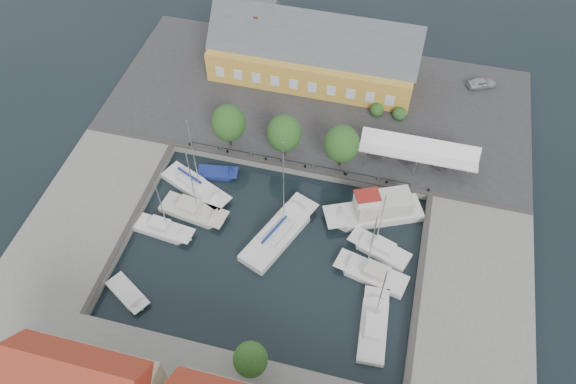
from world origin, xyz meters
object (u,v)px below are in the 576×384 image
object	(u,v)px
center_sailboat	(278,235)
east_boat_a	(381,250)
west_boat_a	(195,187)
launch_sw	(128,294)
launch_nw	(217,174)
east_boat_c	(373,328)
warehouse	(310,52)
west_boat_b	(192,211)
trawler	(377,210)
car_silver	(482,83)
car_red	(278,130)
tent_canopy	(419,149)
east_boat_b	(373,275)
west_boat_c	(163,230)

from	to	relation	value
center_sailboat	east_boat_a	distance (m)	11.58
west_boat_a	launch_sw	distance (m)	15.44
launch_nw	east_boat_c	bearing A→B (deg)	-35.38
warehouse	west_boat_b	world-z (taller)	warehouse
west_boat_b	launch_nw	size ratio (longest dim) A/B	2.09
trawler	launch_nw	size ratio (longest dim) A/B	2.21
car_silver	car_red	distance (m)	29.58
car_silver	east_boat_a	xyz separation A→B (m)	(-9.51, -29.68, -1.41)
east_boat_a	launch_nw	distance (m)	22.20
tent_canopy	east_boat_a	xyz separation A→B (m)	(-2.24, -13.00, -3.42)
east_boat_a	east_boat_b	xyz separation A→B (m)	(-0.35, -3.30, -0.00)
warehouse	west_boat_c	world-z (taller)	warehouse
center_sailboat	east_boat_b	world-z (taller)	center_sailboat
east_boat_b	launch_sw	distance (m)	26.13
center_sailboat	west_boat_a	size ratio (longest dim) A/B	1.20
warehouse	east_boat_a	size ratio (longest dim) A/B	2.79
west_boat_a	car_red	bearing A→B (deg)	54.00
tent_canopy	east_boat_c	xyz separation A→B (m)	(-1.59, -22.36, -3.43)
car_silver	launch_sw	distance (m)	54.06
west_boat_a	east_boat_a	bearing A→B (deg)	-8.48
warehouse	car_red	size ratio (longest dim) A/B	8.02
center_sailboat	west_boat_a	distance (m)	12.38
east_boat_b	launch_sw	bearing A→B (deg)	-160.85
east_boat_b	trawler	bearing A→B (deg)	95.92
tent_canopy	car_red	world-z (taller)	tent_canopy
west_boat_b	west_boat_c	xyz separation A→B (m)	(-2.29, -3.33, 0.00)
launch_sw	launch_nw	world-z (taller)	launch_sw
east_boat_c	west_boat_c	bearing A→B (deg)	166.69
east_boat_a	west_boat_a	xyz separation A→B (m)	(-23.15, 3.45, 0.01)
west_boat_b	west_boat_c	world-z (taller)	west_boat_b
warehouse	launch_sw	xyz separation A→B (m)	(-10.68, -38.72, -4.34)
tent_canopy	west_boat_a	xyz separation A→B (m)	(-25.40, -9.54, -3.41)
west_boat_b	center_sailboat	bearing A→B (deg)	-4.18
east_boat_a	west_boat_a	size ratio (longest dim) A/B	0.82
trawler	east_boat_a	bearing A→B (deg)	-76.13
car_silver	car_red	world-z (taller)	car_silver
east_boat_c	launch_sw	distance (m)	25.81
car_silver	west_boat_b	bearing A→B (deg)	108.68
center_sailboat	trawler	bearing A→B (deg)	28.71
trawler	east_boat_b	world-z (taller)	east_boat_b
tent_canopy	trawler	size ratio (longest dim) A/B	1.19
east_boat_c	center_sailboat	bearing A→B (deg)	145.19
trawler	west_boat_c	distance (m)	24.66
west_boat_b	launch_sw	bearing A→B (deg)	-103.86
car_silver	west_boat_b	xyz separation A→B (m)	(-31.64, -29.79, -1.41)
east_boat_a	west_boat_b	size ratio (longest dim) A/B	0.92
car_silver	center_sailboat	bearing A→B (deg)	120.84
west_boat_b	launch_sw	distance (m)	12.12
center_sailboat	east_boat_a	bearing A→B (deg)	4.34
west_boat_c	east_boat_c	bearing A→B (deg)	-13.31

